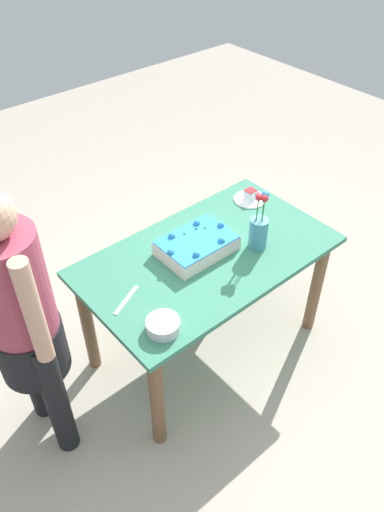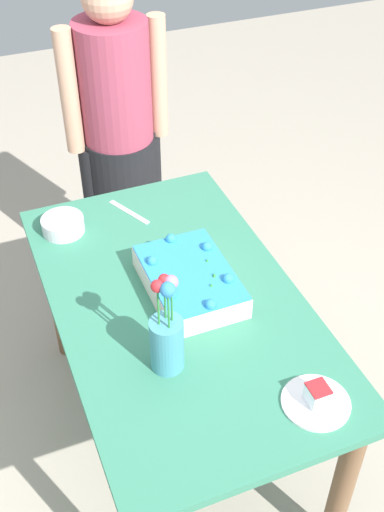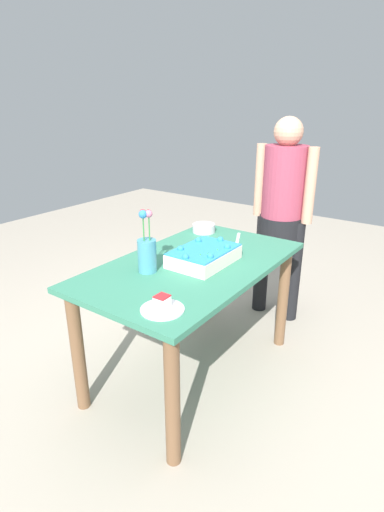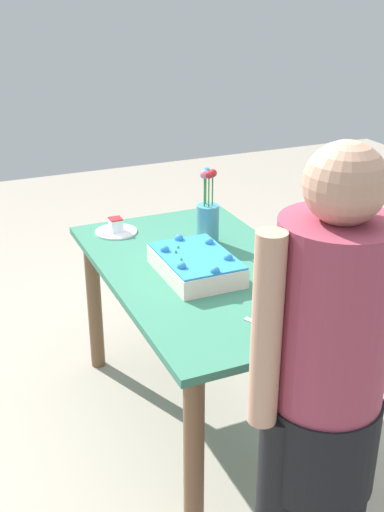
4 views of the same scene
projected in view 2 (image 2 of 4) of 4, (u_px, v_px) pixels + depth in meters
ground_plane at (180, 432)px, 2.56m from camera, size 8.00×8.00×0.00m
dining_table at (178, 327)px, 2.17m from camera, size 1.35×0.78×0.74m
sheet_cake at (190, 280)px, 2.09m from camera, size 0.39×0.27×0.11m
serving_plate_with_slice at (316, 399)px, 1.76m from camera, size 0.19×0.19×0.07m
cake_knife at (129, 212)px, 2.45m from camera, size 0.20×0.11×0.00m
flower_vase at (167, 338)px, 1.80m from camera, size 0.10×0.10×0.34m
fruit_bowl at (63, 225)px, 2.35m from camera, size 0.16×0.16×0.06m
person_standing at (118, 126)px, 2.73m from camera, size 0.31×0.45×1.49m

